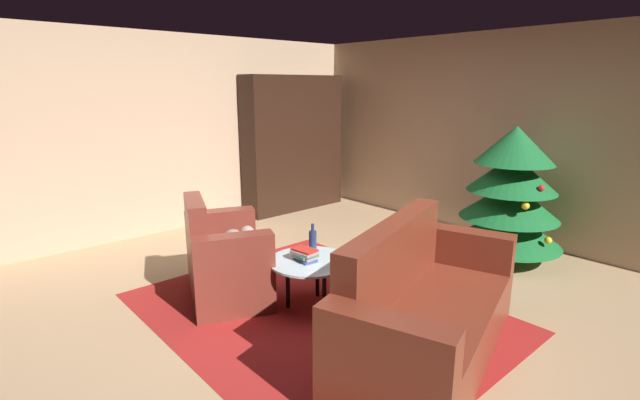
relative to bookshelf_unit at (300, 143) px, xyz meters
name	(u,v)px	position (x,y,z in m)	size (l,w,h in m)	color
ground_plane	(334,299)	(2.69, -1.81, -1.00)	(7.03, 7.03, 0.00)	tan
wall_back	(500,137)	(2.69, 0.97, 0.25)	(5.98, 0.06, 2.50)	tan
wall_left	(178,134)	(-0.27, -1.81, 0.25)	(0.06, 5.62, 2.50)	tan
area_rug	(317,312)	(2.77, -2.09, -1.00)	(2.96, 2.32, 0.01)	maroon
bookshelf_unit	(300,143)	(0.00, 0.00, 0.00)	(0.40, 1.64, 2.01)	black
armchair_red	(225,262)	(1.98, -2.50, -0.67)	(1.15, 0.97, 0.93)	maroon
couch_red	(425,314)	(3.74, -1.95, -0.68)	(1.30, 2.03, 0.95)	maroon
coffee_table	(310,264)	(2.63, -2.04, -0.62)	(0.71, 0.71, 0.42)	black
book_stack_on_table	(305,254)	(2.61, -2.08, -0.53)	(0.22, 0.19, 0.10)	#3B468D
bottle_on_table	(313,241)	(2.50, -1.90, -0.48)	(0.07, 0.07, 0.26)	navy
decorated_tree	(510,194)	(3.22, 0.28, -0.27)	(1.14, 1.14, 1.46)	brown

